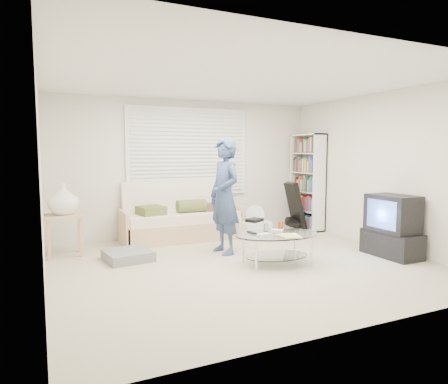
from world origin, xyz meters
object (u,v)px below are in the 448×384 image
coffee_table (277,240)px  futon_sofa (181,220)px  bookshelf (307,182)px  tv_unit (392,227)px

coffee_table → futon_sofa: bearing=107.7°
futon_sofa → coffee_table: futon_sofa is taller
futon_sofa → bookshelf: bookshelf is taller
bookshelf → coffee_table: (-1.92, -1.96, -0.60)m
tv_unit → coffee_table: size_ratio=0.74×
bookshelf → coffee_table: size_ratio=1.53×
futon_sofa → coffee_table: size_ratio=1.69×
futon_sofa → tv_unit: futon_sofa is taller
bookshelf → coffee_table: bookshelf is taller
tv_unit → coffee_table: bearing=170.0°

